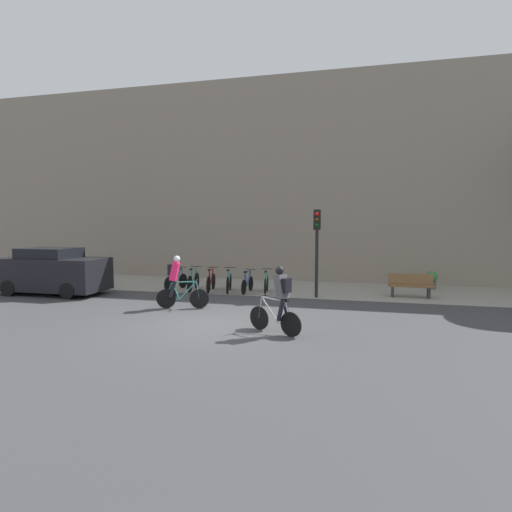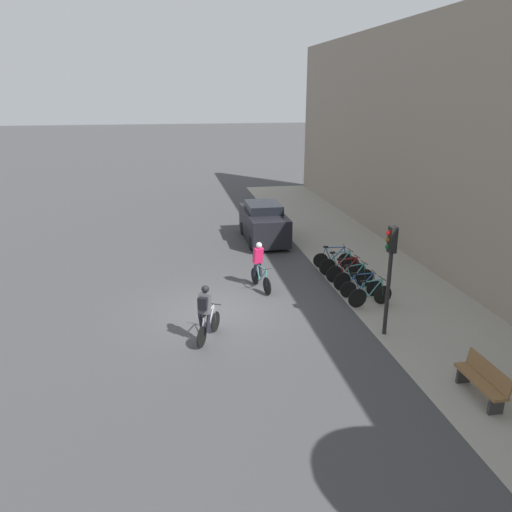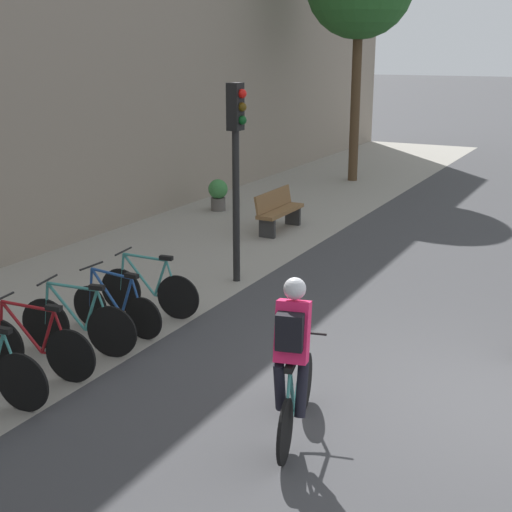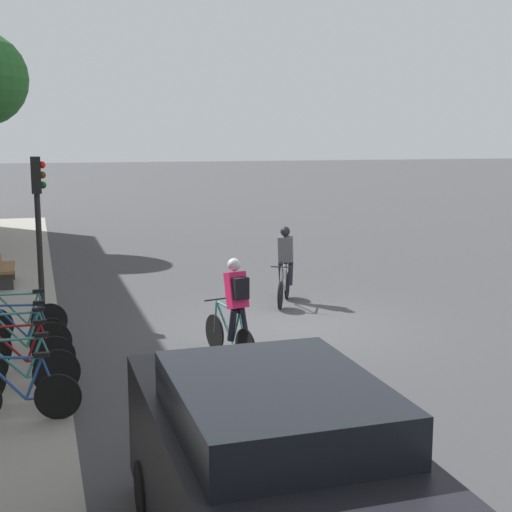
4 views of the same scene
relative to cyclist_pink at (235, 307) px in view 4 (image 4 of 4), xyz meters
The scene contains 12 objects.
ground 2.74m from the cyclist_pink, 43.25° to the right, with size 200.00×200.00×0.00m, color #3D3D3F.
cyclist_pink is the anchor object (origin of this frame).
cyclist_grey 4.50m from the cyclist_pink, 30.25° to the right, with size 1.50×0.82×1.75m.
parked_bike_0 3.83m from the cyclist_pink, 115.40° to the left, with size 0.46×1.63×0.95m.
parked_bike_1 3.56m from the cyclist_pink, 103.75° to the left, with size 0.46×1.73×0.98m.
parked_bike_2 3.47m from the cyclist_pink, 90.87° to the left, with size 0.46×1.68×0.97m.
parked_bike_3 3.54m from the cyclist_pink, 77.91° to the left, with size 0.48×1.65×0.98m.
parked_bike_4 3.79m from the cyclist_pink, 66.08° to the left, with size 0.46×1.58×0.94m.
parked_bike_5 4.16m from the cyclist_pink, 56.06° to the left, with size 0.46×1.63×0.97m.
traffic_light_pole 5.48m from the cyclist_pink, 35.05° to the left, with size 0.26×0.30×3.34m.
bench 8.79m from the cyclist_pink, 26.74° to the left, with size 1.63×0.44×0.89m.
parked_car 6.14m from the cyclist_pink, 167.37° to the left, with size 4.30×1.84×1.85m.
Camera 4 is at (-13.02, 4.83, 3.72)m, focal length 50.00 mm.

